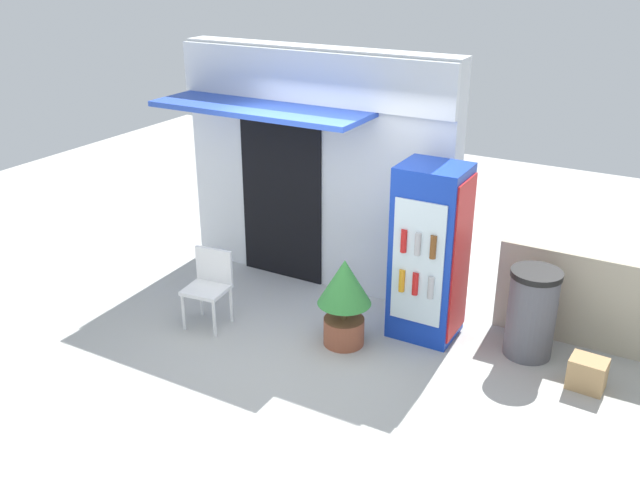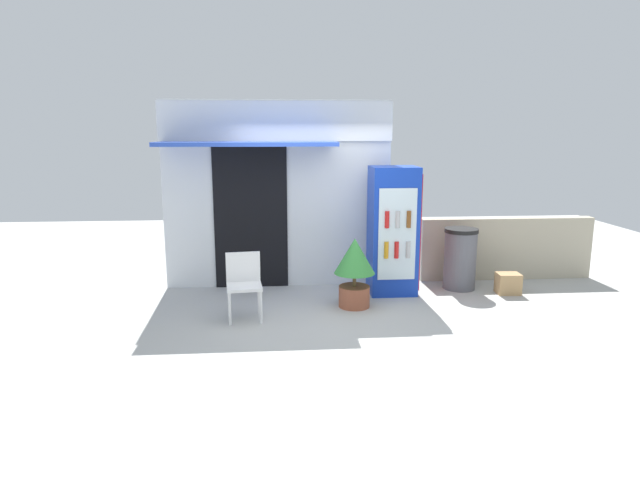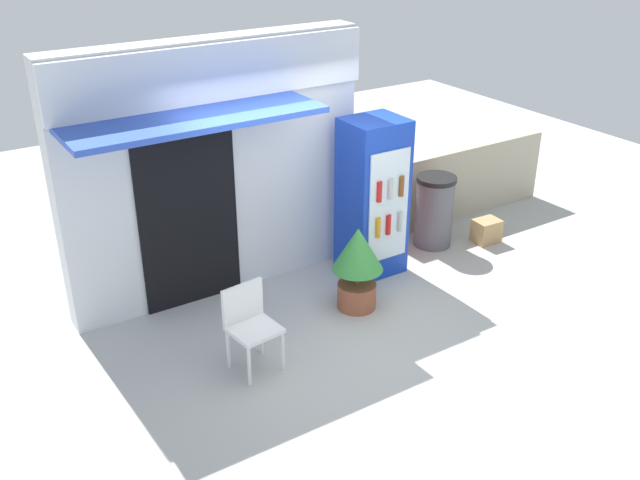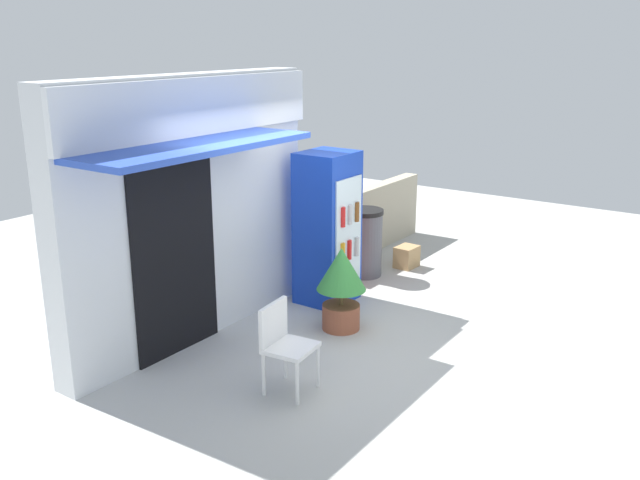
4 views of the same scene
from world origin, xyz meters
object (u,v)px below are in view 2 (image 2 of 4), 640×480
Objects in this scene: potted_plant_near_shop at (355,267)px; trash_bin at (460,258)px; drink_cooler at (393,231)px; cardboard_box at (508,283)px; plastic_chair at (244,280)px.

potted_plant_near_shop is 1.89m from trash_bin.
drink_cooler is 1.90m from cardboard_box.
cardboard_box is (3.86, 0.75, -0.34)m from plastic_chair.
drink_cooler is at bearing 43.57° from potted_plant_near_shop.
drink_cooler reaches higher than potted_plant_near_shop.
plastic_chair is 1.52m from potted_plant_near_shop.
plastic_chair is 0.88× the size of potted_plant_near_shop.
trash_bin is (3.22, 1.07, -0.03)m from plastic_chair.
trash_bin is 2.80× the size of cardboard_box.
trash_bin is at bearing 6.28° from drink_cooler.
drink_cooler is at bearing -173.72° from trash_bin.
trash_bin reaches higher than plastic_chair.
drink_cooler is 2.39m from plastic_chair.
trash_bin is at bearing 152.96° from cardboard_box.
plastic_chair is 3.39m from trash_bin.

